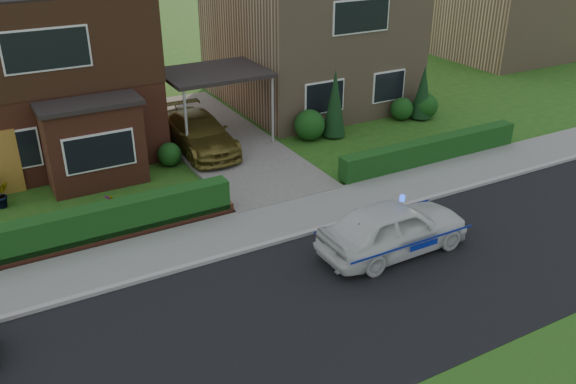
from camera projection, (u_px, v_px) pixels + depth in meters
ground at (393, 283)px, 15.04m from camera, size 120.00×120.00×0.00m
road at (393, 283)px, 15.04m from camera, size 60.00×6.00×0.02m
kerb at (327, 227)px, 17.41m from camera, size 60.00×0.16×0.12m
sidewalk at (308, 213)px, 18.23m from camera, size 60.00×2.00×0.10m
driveway at (218, 139)px, 23.65m from camera, size 3.80×12.00×0.12m
house_left at (31, 44)px, 21.76m from camera, size 7.50×9.53×7.25m
house_right at (308, 19)px, 26.94m from camera, size 7.50×8.06×7.25m
carport_link at (214, 74)px, 22.47m from camera, size 3.80×3.00×2.77m
dwarf_wall at (103, 239)px, 16.60m from camera, size 7.70×0.25×0.36m
hedge_left at (102, 242)px, 16.79m from camera, size 7.50×0.55×0.90m
hedge_right at (430, 163)px, 21.76m from camera, size 7.50×0.55×0.80m
shrub_left_mid at (126, 160)px, 20.31m from camera, size 1.32×1.32×1.32m
shrub_left_near at (169, 154)px, 21.35m from camera, size 0.84×0.84×0.84m
shrub_right_near at (310, 125)px, 23.55m from camera, size 1.20×1.20×1.20m
shrub_right_mid at (402, 109)px, 25.68m from camera, size 0.96×0.96×0.96m
shrub_right_far at (425, 106)px, 25.85m from camera, size 1.08×1.08×1.08m
conifer_a at (335, 105)px, 23.52m from camera, size 0.90×0.90×2.60m
conifer_b at (423, 94)px, 25.52m from camera, size 0.90×0.90×2.20m
neighbour_right at (501, 10)px, 35.16m from camera, size 6.50×7.00×5.20m
police_car at (394, 228)px, 16.05m from camera, size 3.87×4.23×1.60m
driveway_car at (200, 133)px, 22.28m from camera, size 1.89×4.50×1.30m
potted_plant_b at (2, 195)px, 18.48m from camera, size 0.55×0.49×0.83m
potted_plant_c at (111, 208)px, 17.77m from camera, size 0.48×0.48×0.78m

